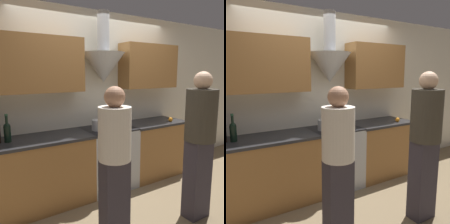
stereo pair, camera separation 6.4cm
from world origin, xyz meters
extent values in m
plane|color=#847051|center=(0.00, 0.00, 0.00)|extent=(12.00, 12.00, 0.00)
cube|color=silver|center=(0.00, 0.68, 1.30)|extent=(8.40, 0.06, 2.60)
cone|color=#B7BABC|center=(0.00, 0.48, 1.77)|extent=(0.62, 0.62, 0.42)
cylinder|color=#B7BABC|center=(0.00, 0.48, 2.27)|extent=(0.17, 0.17, 0.56)
cube|color=#9E6B38|center=(-1.16, 0.50, 1.80)|extent=(1.59, 0.32, 0.70)
cube|color=#9E6B38|center=(0.87, 0.50, 1.80)|extent=(1.01, 0.32, 0.70)
cube|color=#9E6B38|center=(-1.16, 0.35, 0.43)|extent=(1.59, 0.60, 0.87)
cube|color=#28282B|center=(-1.16, 0.35, 0.88)|extent=(1.62, 0.62, 0.03)
cube|color=#9E6B38|center=(0.87, 0.35, 0.43)|extent=(1.01, 0.60, 0.87)
cube|color=#28282B|center=(0.87, 0.35, 0.88)|extent=(1.04, 0.62, 0.03)
cube|color=#B7BABC|center=(0.00, 0.35, 0.44)|extent=(0.73, 0.60, 0.88)
cube|color=black|center=(0.00, 0.06, 0.41)|extent=(0.51, 0.01, 0.40)
cube|color=black|center=(0.00, 0.35, 0.89)|extent=(0.73, 0.60, 0.02)
cube|color=#B7BABC|center=(0.00, 0.62, 0.83)|extent=(0.73, 0.06, 0.10)
cylinder|color=black|center=(-1.36, 0.37, 1.00)|extent=(0.08, 0.08, 0.19)
sphere|color=black|center=(-1.36, 0.37, 1.09)|extent=(0.08, 0.08, 0.08)
cylinder|color=black|center=(-1.36, 0.37, 1.16)|extent=(0.03, 0.03, 0.10)
cylinder|color=#234C33|center=(-1.36, 0.37, 1.22)|extent=(0.03, 0.03, 0.02)
cylinder|color=#B7BABC|center=(-0.16, 0.32, 0.98)|extent=(0.22, 0.22, 0.15)
cylinder|color=#B7BABC|center=(0.16, 0.32, 0.95)|extent=(0.29, 0.29, 0.09)
sphere|color=orange|center=(1.10, 0.19, 0.94)|extent=(0.07, 0.07, 0.07)
cube|color=#38333D|center=(-0.60, -0.74, 0.45)|extent=(0.26, 0.17, 0.89)
cylinder|color=silver|center=(-0.60, -0.74, 1.14)|extent=(0.31, 0.31, 0.50)
sphere|color=#AD7A5B|center=(-0.60, -0.74, 1.48)|extent=(0.20, 0.20, 0.20)
cube|color=#38333D|center=(0.48, -0.85, 0.47)|extent=(0.29, 0.19, 0.93)
cylinder|color=#3D382D|center=(0.48, -0.85, 1.23)|extent=(0.34, 0.34, 0.59)
sphere|color=#E0B28E|center=(0.48, -0.85, 1.61)|extent=(0.20, 0.20, 0.20)
camera|label=1|loc=(-1.76, -2.52, 1.70)|focal=38.00mm
camera|label=2|loc=(-1.71, -2.56, 1.70)|focal=38.00mm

